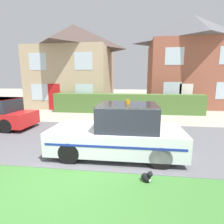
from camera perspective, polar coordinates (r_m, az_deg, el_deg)
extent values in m
plane|color=#A89E8E|center=(4.64, -18.41, -21.58)|extent=(80.00, 80.00, 0.00)
cube|color=#5B5B60|center=(7.39, -7.48, -8.63)|extent=(28.00, 5.07, 0.01)
cube|color=#3D7533|center=(4.44, -20.02, -23.23)|extent=(28.00, 1.94, 0.01)
cube|color=#4C7233|center=(12.77, 4.73, 2.77)|extent=(10.78, 0.86, 1.40)
cylinder|color=black|center=(6.70, -9.23, -7.83)|extent=(0.63, 0.20, 0.63)
cylinder|color=black|center=(5.36, -13.76, -12.78)|extent=(0.63, 0.20, 0.63)
cylinder|color=black|center=(6.50, 13.50, -8.57)|extent=(0.63, 0.20, 0.63)
cylinder|color=black|center=(5.11, 15.45, -14.07)|extent=(0.63, 0.20, 0.63)
cube|color=silver|center=(5.69, 1.30, -8.73)|extent=(4.18, 1.74, 0.72)
cube|color=#232833|center=(5.47, 5.04, -1.42)|extent=(1.81, 1.55, 0.78)
cube|color=silver|center=(5.40, 5.10, 2.42)|extent=(1.81, 1.55, 0.04)
cube|color=navy|center=(6.49, 2.04, -5.79)|extent=(3.96, 0.04, 0.07)
cube|color=navy|center=(4.88, 0.31, -11.44)|extent=(3.96, 0.04, 0.07)
cylinder|color=orange|center=(5.39, 5.12, 3.31)|extent=(0.15, 0.15, 0.13)
ellipsoid|color=black|center=(4.55, 11.06, -20.27)|extent=(0.30, 0.28, 0.22)
ellipsoid|color=white|center=(4.52, 12.14, -20.78)|extent=(0.11, 0.12, 0.12)
sphere|color=black|center=(4.44, 12.36, -19.18)|extent=(0.12, 0.12, 0.12)
cone|color=black|center=(4.39, 12.16, -18.77)|extent=(0.05, 0.05, 0.05)
cone|color=black|center=(4.44, 12.62, -18.41)|extent=(0.05, 0.05, 0.05)
cylinder|color=black|center=(4.70, 10.67, -20.42)|extent=(0.19, 0.15, 0.04)
cylinder|color=black|center=(10.37, -26.33, -2.14)|extent=(0.67, 0.22, 0.66)
cylinder|color=black|center=(9.32, -31.20, -3.91)|extent=(0.67, 0.22, 0.66)
cube|color=tan|center=(17.55, -11.89, 10.81)|extent=(6.66, 6.78, 5.13)
pyramid|color=#473833|center=(17.96, -12.38, 22.70)|extent=(6.99, 7.12, 2.28)
cube|color=red|center=(14.70, -18.34, 4.67)|extent=(1.00, 0.02, 2.10)
cube|color=silver|center=(15.22, -22.52, 6.05)|extent=(1.40, 0.02, 1.30)
cube|color=silver|center=(13.78, -9.10, 6.33)|extent=(1.40, 0.02, 1.30)
cube|color=silver|center=(15.25, -23.17, 14.91)|extent=(1.40, 0.02, 1.30)
cube|color=silver|center=(13.82, -9.39, 16.13)|extent=(1.40, 0.02, 1.30)
cube|color=#93513D|center=(17.74, 23.89, 10.98)|extent=(7.14, 5.38, 5.64)
pyramid|color=#56565B|center=(18.26, 24.90, 23.44)|extent=(7.50, 5.65, 2.26)
cube|color=white|center=(14.95, 22.88, 4.47)|extent=(1.00, 0.02, 2.10)
cube|color=silver|center=(14.66, 19.09, 6.70)|extent=(1.40, 0.02, 1.30)
cube|color=silver|center=(14.74, 19.73, 16.80)|extent=(1.40, 0.02, 1.30)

